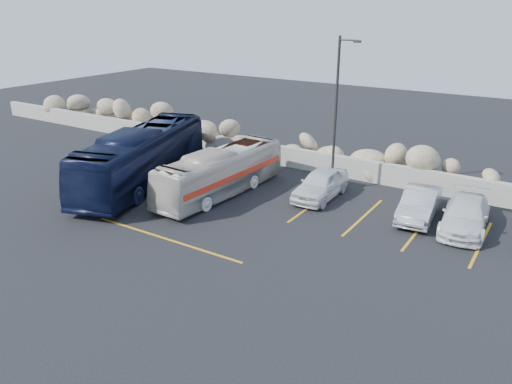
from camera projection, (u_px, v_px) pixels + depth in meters
The scene contains 10 objects.
ground at pixel (180, 246), 20.70m from camera, with size 90.00×90.00×0.00m, color black.
seawall at pixel (311, 161), 29.95m from camera, with size 60.00×0.40×1.20m, color gray.
riprap_pile at pixel (320, 145), 30.64m from camera, with size 54.00×2.80×2.60m, color #978163, non-canonical shape.
parking_lines at pixel (338, 224), 22.75m from camera, with size 18.16×9.36×0.01m.
lamppost at pixel (337, 111), 25.38m from camera, with size 1.14×0.18×8.00m.
vintage_bus at pixel (221, 172), 25.99m from camera, with size 2.02×8.62×2.40m, color beige.
tour_coach at pixel (143, 157), 27.38m from camera, with size 2.63×11.22×3.13m, color black.
car_a at pixel (321, 184), 25.68m from camera, with size 1.73×4.31×1.47m, color silver.
car_b at pixel (419, 204), 23.25m from camera, with size 1.47×4.23×1.39m, color #A3A4A8.
car_c at pixel (465, 215), 22.08m from camera, with size 1.86×4.59×1.33m, color silver.
Camera 1 is at (12.66, -13.94, 9.43)m, focal length 35.00 mm.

